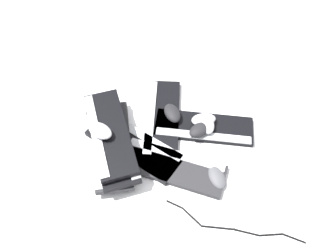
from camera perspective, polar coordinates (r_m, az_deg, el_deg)
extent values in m
plane|color=white|center=(1.46, 2.62, -2.21)|extent=(3.20, 3.20, 0.00)
cube|color=black|center=(1.44, -5.96, -3.45)|extent=(0.36, 0.45, 0.02)
cube|color=#B2B5BA|center=(1.45, -4.64, -1.59)|extent=(0.25, 0.38, 0.01)
cube|color=#232326|center=(1.37, 0.79, -7.24)|extent=(0.43, 0.41, 0.02)
cube|color=silver|center=(1.39, 1.52, -5.01)|extent=(0.33, 0.31, 0.01)
cube|color=black|center=(1.49, 6.24, -0.24)|extent=(0.45, 0.36, 0.02)
cube|color=#B2B5BA|center=(1.45, 6.16, -1.69)|extent=(0.38, 0.25, 0.01)
cube|color=black|center=(1.52, -0.93, 1.49)|extent=(0.33, 0.46, 0.02)
cube|color=#B2B5BA|center=(1.51, -3.07, 1.91)|extent=(0.22, 0.39, 0.01)
cube|color=#232326|center=(1.42, -9.61, -3.18)|extent=(0.27, 0.46, 0.02)
cube|color=silver|center=(1.41, -11.96, -3.09)|extent=(0.15, 0.41, 0.01)
cube|color=black|center=(1.39, -9.75, -2.58)|extent=(0.20, 0.46, 0.02)
cube|color=silver|center=(1.38, -7.57, -1.68)|extent=(0.09, 0.42, 0.01)
cube|color=black|center=(1.38, -10.11, -1.13)|extent=(0.20, 0.46, 0.02)
cube|color=#B2B5BA|center=(1.37, -12.49, -1.33)|extent=(0.09, 0.42, 0.01)
ellipsoid|color=#B7B7BC|center=(1.46, 6.80, 0.31)|extent=(0.10, 0.12, 0.04)
ellipsoid|color=#B7B7BC|center=(1.35, -11.73, -0.79)|extent=(0.11, 0.13, 0.04)
ellipsoid|color=#B7B7BC|center=(1.47, 6.21, 1.11)|extent=(0.12, 0.09, 0.04)
ellipsoid|color=black|center=(1.44, 5.62, -0.59)|extent=(0.12, 0.09, 0.04)
ellipsoid|color=black|center=(1.49, 0.85, 2.30)|extent=(0.07, 0.11, 0.04)
ellipsoid|color=black|center=(1.56, -12.33, 2.05)|extent=(0.12, 0.13, 0.04)
ellipsoid|color=#4C4C51|center=(1.36, 8.50, -8.84)|extent=(0.08, 0.12, 0.04)
cylinder|color=black|center=(1.31, 1.18, -13.45)|extent=(0.05, 0.06, 0.01)
cylinder|color=black|center=(1.30, 4.18, -15.46)|extent=(0.04, 0.10, 0.01)
cylinder|color=black|center=(1.30, 8.64, -17.07)|extent=(0.11, 0.07, 0.01)
cylinder|color=black|center=(1.31, 13.53, -17.53)|extent=(0.08, 0.07, 0.01)
cylinder|color=black|center=(1.33, 17.54, -17.58)|extent=(0.08, 0.04, 0.01)
cylinder|color=black|center=(1.35, 21.10, -17.75)|extent=(0.06, 0.07, 0.01)
sphere|color=black|center=(1.32, -0.16, -12.87)|extent=(0.01, 0.01, 0.01)
sphere|color=black|center=(1.31, 2.53, -14.03)|extent=(0.01, 0.01, 0.01)
sphere|color=black|center=(1.29, 5.89, -16.91)|extent=(0.01, 0.01, 0.01)
sphere|color=black|center=(1.30, 11.37, -17.19)|extent=(0.01, 0.01, 0.01)
sphere|color=black|center=(1.32, 15.67, -17.85)|extent=(0.01, 0.01, 0.01)
sphere|color=black|center=(1.34, 19.37, -17.29)|extent=(0.01, 0.01, 0.01)
sphere|color=black|center=(1.36, 22.82, -18.18)|extent=(0.01, 0.01, 0.01)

